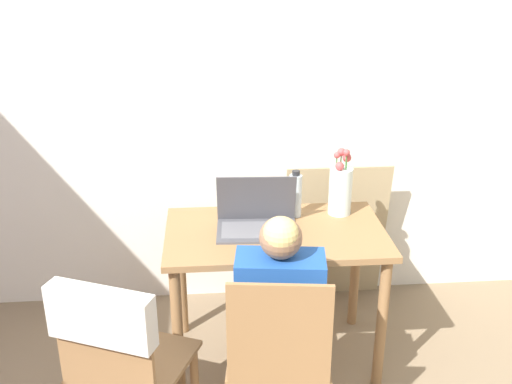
{
  "coord_description": "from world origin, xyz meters",
  "views": [
    {
      "loc": [
        -0.15,
        -0.91,
        1.94
      ],
      "look_at": [
        0.06,
        1.63,
        0.89
      ],
      "focal_mm": 42.0,
      "sensor_mm": 36.0,
      "label": 1
    }
  ],
  "objects_px": {
    "water_bottle": "(295,195)",
    "laptop": "(257,217)",
    "flower_vase": "(341,188)",
    "chair_occupied": "(279,358)",
    "chair_spare": "(116,348)",
    "person_seated": "(280,301)"
  },
  "relations": [
    {
      "from": "laptop",
      "to": "flower_vase",
      "type": "bearing_deg",
      "value": 21.41
    },
    {
      "from": "chair_spare",
      "to": "water_bottle",
      "type": "relative_size",
      "value": 3.66
    },
    {
      "from": "chair_spare",
      "to": "laptop",
      "type": "distance_m",
      "value": 0.92
    },
    {
      "from": "chair_occupied",
      "to": "chair_spare",
      "type": "bearing_deg",
      "value": 13.24
    },
    {
      "from": "person_seated",
      "to": "flower_vase",
      "type": "distance_m",
      "value": 0.79
    },
    {
      "from": "person_seated",
      "to": "flower_vase",
      "type": "relative_size",
      "value": 3.03
    },
    {
      "from": "chair_occupied",
      "to": "laptop",
      "type": "relative_size",
      "value": 2.23
    },
    {
      "from": "laptop",
      "to": "flower_vase",
      "type": "xyz_separation_m",
      "value": [
        0.42,
        0.14,
        0.08
      ]
    },
    {
      "from": "chair_occupied",
      "to": "water_bottle",
      "type": "bearing_deg",
      "value": -95.26
    },
    {
      "from": "chair_occupied",
      "to": "person_seated",
      "type": "height_order",
      "value": "person_seated"
    },
    {
      "from": "flower_vase",
      "to": "laptop",
      "type": "bearing_deg",
      "value": -161.77
    },
    {
      "from": "flower_vase",
      "to": "chair_occupied",
      "type": "bearing_deg",
      "value": -116.87
    },
    {
      "from": "chair_occupied",
      "to": "chair_spare",
      "type": "distance_m",
      "value": 0.63
    },
    {
      "from": "chair_occupied",
      "to": "chair_spare",
      "type": "xyz_separation_m",
      "value": [
        -0.61,
        -0.06,
        0.14
      ]
    },
    {
      "from": "chair_occupied",
      "to": "flower_vase",
      "type": "xyz_separation_m",
      "value": [
        0.39,
        0.77,
        0.39
      ]
    },
    {
      "from": "person_seated",
      "to": "chair_spare",
      "type": "bearing_deg",
      "value": 23.27
    },
    {
      "from": "chair_occupied",
      "to": "laptop",
      "type": "height_order",
      "value": "laptop"
    },
    {
      "from": "person_seated",
      "to": "laptop",
      "type": "distance_m",
      "value": 0.54
    },
    {
      "from": "chair_spare",
      "to": "chair_occupied",
      "type": "bearing_deg",
      "value": -150.95
    },
    {
      "from": "laptop",
      "to": "flower_vase",
      "type": "height_order",
      "value": "flower_vase"
    },
    {
      "from": "water_bottle",
      "to": "laptop",
      "type": "bearing_deg",
      "value": -147.89
    },
    {
      "from": "person_seated",
      "to": "laptop",
      "type": "relative_size",
      "value": 2.68
    }
  ]
}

